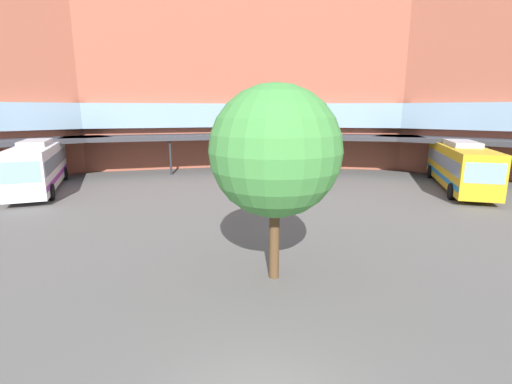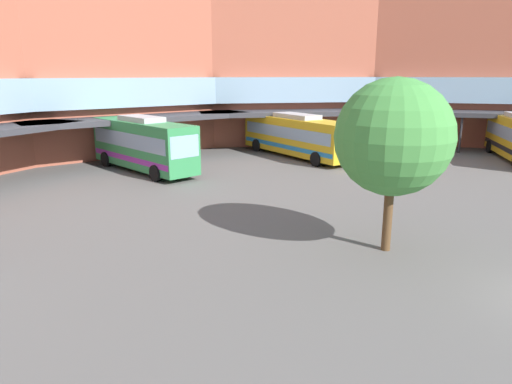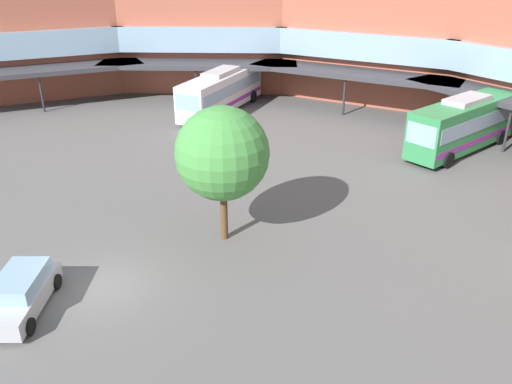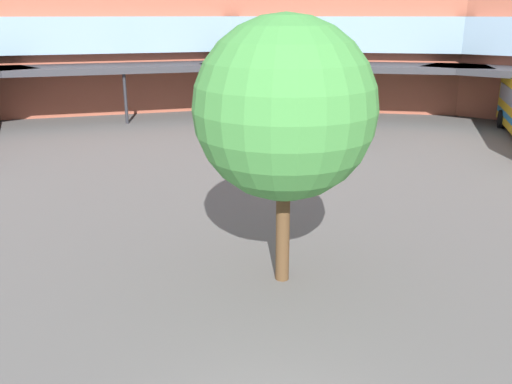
# 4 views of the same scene
# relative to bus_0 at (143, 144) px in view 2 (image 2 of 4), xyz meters

# --- Properties ---
(station_building) EXTENTS (80.10, 43.44, 16.77)m
(station_building) POSITION_rel_bus_0_xyz_m (1.91, -4.92, 5.97)
(station_building) COLOR #AD5942
(station_building) RESTS_ON ground
(bus_0) EXTENTS (3.61, 10.67, 3.95)m
(bus_0) POSITION_rel_bus_0_xyz_m (0.00, 0.00, 0.00)
(bus_0) COLOR #338C4C
(bus_0) RESTS_ON ground
(bus_3) EXTENTS (3.62, 12.44, 3.62)m
(bus_3) POSITION_rel_bus_0_xyz_m (12.78, -2.21, -0.16)
(bus_3) COLOR gold
(bus_3) RESTS_ON ground
(plaza_tree) EXTENTS (4.48, 4.48, 6.78)m
(plaza_tree) POSITION_rel_bus_0_xyz_m (1.22, -20.42, 2.53)
(plaza_tree) COLOR brown
(plaza_tree) RESTS_ON ground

